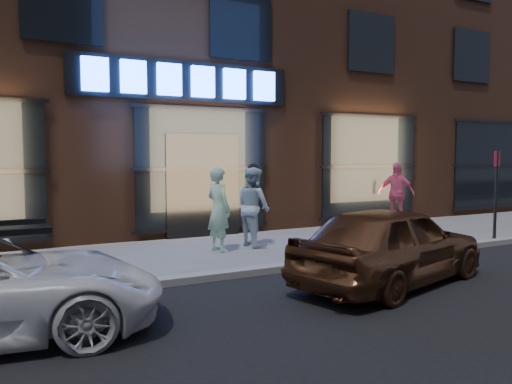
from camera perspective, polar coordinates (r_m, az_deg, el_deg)
ground at (r=8.43m, az=3.85°, el=-8.94°), size 90.00×90.00×0.00m
curb at (r=8.41m, az=3.85°, el=-8.55°), size 60.00×0.25×0.12m
storefront_building at (r=15.92m, az=-11.73°, el=15.87°), size 30.20×8.28×10.30m
man_bowtie at (r=9.94m, az=-4.30°, el=-1.98°), size 0.56×0.70×1.69m
man_cap at (r=10.52m, az=-0.32°, el=-1.67°), size 0.74×0.89×1.67m
passerby at (r=14.31m, az=15.70°, el=-0.17°), size 0.90×1.07×1.71m
gold_sedan at (r=7.66m, az=15.19°, el=-5.82°), size 3.79×2.34×1.21m
sign_post at (r=11.88m, az=25.75°, el=0.46°), size 0.31×0.14×2.02m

